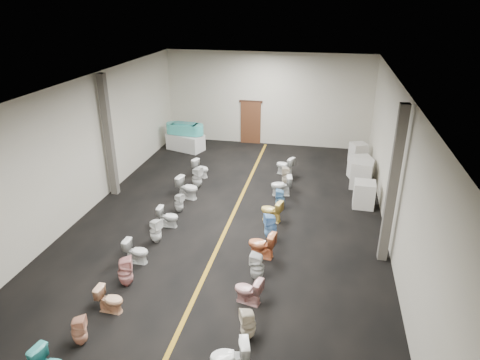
% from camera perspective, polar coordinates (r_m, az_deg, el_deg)
% --- Properties ---
extents(floor, '(16.00, 16.00, 0.00)m').
position_cam_1_polar(floor, '(14.56, -1.12, -5.01)').
color(floor, black).
rests_on(floor, ground).
extents(ceiling, '(16.00, 16.00, 0.00)m').
position_cam_1_polar(ceiling, '(13.02, -1.28, 12.66)').
color(ceiling, black).
rests_on(ceiling, ground).
extents(wall_back, '(10.00, 0.00, 10.00)m').
position_cam_1_polar(wall_back, '(21.19, 3.66, 10.68)').
color(wall_back, beige).
rests_on(wall_back, ground).
extents(wall_front, '(10.00, 0.00, 10.00)m').
position_cam_1_polar(wall_front, '(7.09, -16.46, -19.29)').
color(wall_front, beige).
rests_on(wall_front, ground).
extents(wall_left, '(0.00, 16.00, 16.00)m').
position_cam_1_polar(wall_left, '(15.47, -19.63, 4.43)').
color(wall_left, beige).
rests_on(wall_left, ground).
extents(wall_right, '(0.00, 16.00, 16.00)m').
position_cam_1_polar(wall_right, '(13.50, 20.00, 1.65)').
color(wall_right, beige).
rests_on(wall_right, ground).
extents(aisle_stripe, '(0.12, 15.60, 0.01)m').
position_cam_1_polar(aisle_stripe, '(14.56, -1.12, -5.00)').
color(aisle_stripe, '#9C6F16').
rests_on(aisle_stripe, floor).
extents(back_door, '(1.00, 0.10, 2.10)m').
position_cam_1_polar(back_door, '(21.55, 1.43, 7.64)').
color(back_door, '#562D19').
rests_on(back_door, floor).
extents(door_frame, '(1.15, 0.08, 0.10)m').
position_cam_1_polar(door_frame, '(21.29, 1.47, 10.42)').
color(door_frame, '#331C11').
rests_on(door_frame, back_door).
extents(column_left, '(0.25, 0.25, 4.50)m').
position_cam_1_polar(column_left, '(16.16, -17.11, 5.56)').
color(column_left, '#59544C').
rests_on(column_left, floor).
extents(column_right, '(0.25, 0.25, 4.50)m').
position_cam_1_polar(column_right, '(12.08, 19.67, -0.85)').
color(column_right, '#59544C').
rests_on(column_right, floor).
extents(display_table, '(1.92, 1.38, 0.77)m').
position_cam_1_polar(display_table, '(20.91, -7.27, 5.04)').
color(display_table, silver).
rests_on(display_table, floor).
extents(bathtub, '(1.85, 0.77, 0.55)m').
position_cam_1_polar(bathtub, '(20.70, -7.37, 6.84)').
color(bathtub, '#43C3BA').
rests_on(bathtub, display_table).
extents(appliance_crate_a, '(0.75, 0.75, 0.93)m').
position_cam_1_polar(appliance_crate_a, '(15.71, 16.20, -1.86)').
color(appliance_crate_a, silver).
rests_on(appliance_crate_a, floor).
extents(appliance_crate_b, '(0.90, 0.90, 1.07)m').
position_cam_1_polar(appliance_crate_b, '(17.22, 15.91, 0.70)').
color(appliance_crate_b, silver).
rests_on(appliance_crate_b, floor).
extents(appliance_crate_c, '(1.02, 1.02, 0.94)m').
position_cam_1_polar(appliance_crate_c, '(18.04, 15.74, 1.55)').
color(appliance_crate_c, silver).
rests_on(appliance_crate_c, floor).
extents(appliance_crate_d, '(0.85, 0.85, 0.92)m').
position_cam_1_polar(appliance_crate_d, '(19.75, 15.48, 3.46)').
color(appliance_crate_d, silver).
rests_on(appliance_crate_d, floor).
extents(toilet_left_1, '(0.41, 0.40, 0.71)m').
position_cam_1_polar(toilet_left_1, '(10.27, -20.65, -18.32)').
color(toilet_left_1, '#E6A282').
rests_on(toilet_left_1, floor).
extents(toilet_left_2, '(0.66, 0.39, 0.66)m').
position_cam_1_polar(toilet_left_2, '(10.93, -16.94, -15.00)').
color(toilet_left_2, '#F2B68B').
rests_on(toilet_left_2, floor).
extents(toilet_left_3, '(0.50, 0.50, 0.83)m').
position_cam_1_polar(toilet_left_3, '(11.60, -15.04, -11.74)').
color(toilet_left_3, '#DA9491').
rests_on(toilet_left_3, floor).
extents(toilet_left_4, '(0.70, 0.41, 0.70)m').
position_cam_1_polar(toilet_left_4, '(12.46, -13.63, -9.23)').
color(toilet_left_4, silver).
rests_on(toilet_left_4, floor).
extents(toilet_left_5, '(0.46, 0.46, 0.78)m').
position_cam_1_polar(toilet_left_5, '(13.26, -11.19, -6.65)').
color(toilet_left_5, white).
rests_on(toilet_left_5, floor).
extents(toilet_left_6, '(0.68, 0.39, 0.69)m').
position_cam_1_polar(toilet_left_6, '(14.08, -9.56, -4.84)').
color(toilet_left_6, silver).
rests_on(toilet_left_6, floor).
extents(toilet_left_7, '(0.39, 0.38, 0.68)m').
position_cam_1_polar(toilet_left_7, '(14.93, -8.14, -3.03)').
color(toilet_left_7, silver).
rests_on(toilet_left_7, floor).
extents(toilet_left_8, '(0.89, 0.62, 0.83)m').
position_cam_1_polar(toilet_left_8, '(15.85, -6.99, -1.03)').
color(toilet_left_8, silver).
rests_on(toilet_left_8, floor).
extents(toilet_left_9, '(0.49, 0.48, 0.85)m').
position_cam_1_polar(toilet_left_9, '(16.67, -5.76, 0.34)').
color(toilet_left_9, silver).
rests_on(toilet_left_9, floor).
extents(toilet_left_10, '(0.80, 0.63, 0.72)m').
position_cam_1_polar(toilet_left_10, '(17.69, -5.24, 1.55)').
color(toilet_left_10, white).
rests_on(toilet_left_10, floor).
extents(toilet_right_1, '(0.87, 0.65, 0.79)m').
position_cam_1_polar(toilet_right_1, '(9.11, -1.41, -22.58)').
color(toilet_right_1, white).
rests_on(toilet_right_1, floor).
extents(toilet_right_2, '(0.46, 0.45, 0.75)m').
position_cam_1_polar(toilet_right_2, '(9.80, 1.09, -18.66)').
color(toilet_right_2, beige).
rests_on(toilet_right_2, floor).
extents(toilet_right_3, '(0.78, 0.55, 0.72)m').
position_cam_1_polar(toilet_right_3, '(10.71, 1.09, -14.51)').
color(toilet_right_3, '#CF9492').
rests_on(toilet_right_3, floor).
extents(toilet_right_4, '(0.39, 0.39, 0.80)m').
position_cam_1_polar(toilet_right_4, '(11.43, 2.31, -11.50)').
color(toilet_right_4, silver).
rests_on(toilet_right_4, floor).
extents(toilet_right_5, '(0.85, 0.57, 0.80)m').
position_cam_1_polar(toilet_right_5, '(12.34, 2.90, -8.60)').
color(toilet_right_5, '#DC7443').
rests_on(toilet_right_5, floor).
extents(toilet_right_6, '(0.51, 0.50, 0.85)m').
position_cam_1_polar(toilet_right_6, '(13.18, 4.09, -6.24)').
color(toilet_right_6, '#7BB5F0').
rests_on(toilet_right_6, floor).
extents(toilet_right_7, '(0.82, 0.61, 0.75)m').
position_cam_1_polar(toilet_right_7, '(14.23, 4.21, -4.08)').
color(toilet_right_7, '#ECC85C').
rests_on(toilet_right_7, floor).
extents(toilet_right_8, '(0.36, 0.35, 0.72)m').
position_cam_1_polar(toilet_right_8, '(15.06, 5.39, -2.54)').
color(toilet_right_8, '#73B0E0').
rests_on(toilet_right_8, floor).
extents(toilet_right_9, '(0.83, 0.56, 0.78)m').
position_cam_1_polar(toilet_right_9, '(16.04, 5.52, -0.73)').
color(toilet_right_9, white).
rests_on(toilet_right_9, floor).
extents(toilet_right_10, '(0.40, 0.40, 0.76)m').
position_cam_1_polar(toilet_right_10, '(16.94, 6.20, 0.56)').
color(toilet_right_10, beige).
rests_on(toilet_right_10, floor).
extents(toilet_right_11, '(0.89, 0.72, 0.79)m').
position_cam_1_polar(toilet_right_11, '(17.92, 6.00, 1.93)').
color(toilet_right_11, white).
rests_on(toilet_right_11, floor).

